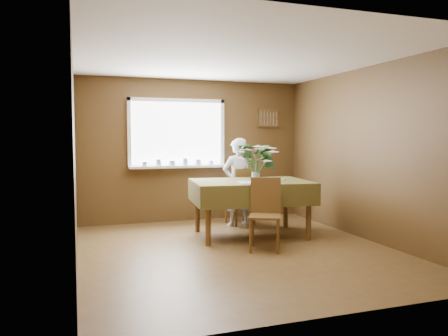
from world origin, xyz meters
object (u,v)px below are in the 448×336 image
object	(u,v)px
seated_woman	(238,182)
chair_near	(265,210)
chair_far	(242,194)
dining_table	(251,188)
flower_bouquet	(256,159)

from	to	relation	value
seated_woman	chair_near	bearing A→B (deg)	75.24
chair_far	chair_near	size ratio (longest dim) A/B	1.02
dining_table	seated_woman	bearing A→B (deg)	90.00
chair_near	flower_bouquet	xyz separation A→B (m)	(0.07, 0.49, 0.66)
dining_table	chair_far	world-z (taller)	chair_far
chair_near	chair_far	bearing A→B (deg)	106.19
flower_bouquet	chair_near	bearing A→B (deg)	-97.99
dining_table	chair_far	distance (m)	0.89
chair_far	chair_near	xyz separation A→B (m)	(-0.30, -1.61, -0.01)
seated_woman	flower_bouquet	xyz separation A→B (m)	(-0.12, -1.06, 0.44)
dining_table	chair_far	bearing A→B (deg)	83.06
chair_far	flower_bouquet	world-z (taller)	flower_bouquet
chair_far	flower_bouquet	xyz separation A→B (m)	(-0.23, -1.12, 0.65)
dining_table	chair_near	distance (m)	0.80
dining_table	flower_bouquet	bearing A→B (deg)	-91.29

